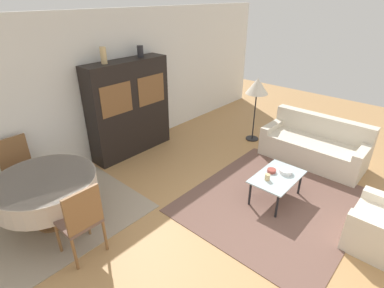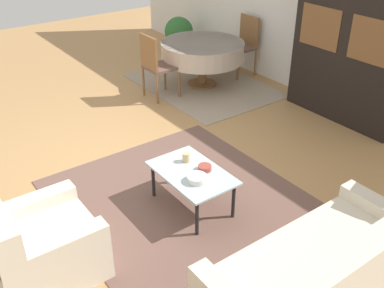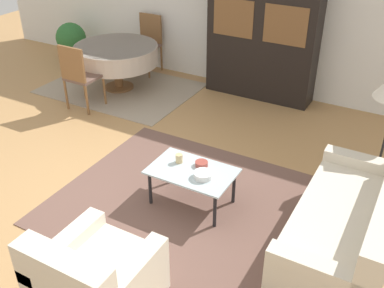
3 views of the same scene
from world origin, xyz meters
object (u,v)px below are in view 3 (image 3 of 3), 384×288
Objects in this scene: dining_chair_near at (79,74)px; couch at (349,228)px; coffee_table at (192,174)px; dining_table at (116,55)px; bowl at (203,175)px; potted_plant at (71,39)px; bowl_small at (201,164)px; display_cabinet at (262,39)px; dining_chair_far at (148,40)px; armchair at (94,281)px; cup at (179,158)px.

couch is at bearing -15.22° from dining_chair_near.
couch is at bearing 1.90° from coffee_table.
dining_chair_near is at bearing -90.00° from dining_table.
bowl is 5.07m from potted_plant.
dining_table is at bearing 141.88° from bowl.
coffee_table is 0.15m from bowl_small.
display_cabinet is 13.52× the size of bowl_small.
dining_chair_far is (-4.20, 2.93, 0.27)m from couch.
armchair is 0.85× the size of dining_chair_far.
potted_plant is (-1.53, 1.49, -0.14)m from dining_chair_near.
dining_chair_far is 1.57m from potted_plant.
couch reaches higher than dining_table.
cup is at bearing 89.54° from couch.
couch is 2.17× the size of armchair.
display_cabinet is 1.37× the size of dining_table.
coffee_table is at bearing -24.88° from dining_chair_near.
dining_chair_near reaches higher than cup.
armchair reaches higher than bowl_small.
coffee_table is 4.91m from potted_plant.
dining_chair_near reaches higher than dining_table.
bowl_small is at bearing 87.40° from couch.
cup reaches higher than coffee_table.
bowl_small is at bearing 13.28° from cup.
potted_plant is (-1.53, -0.30, -0.14)m from dining_chair_far.
bowl is at bearing -19.32° from cup.
dining_chair_far is (-2.58, 2.99, 0.19)m from coffee_table.
couch is at bearing -24.66° from potted_plant.
dining_chair_far reaches higher than cup.
dining_table is at bearing 64.09° from couch.
couch is at bearing -0.46° from cup.
armchair is 4.50m from dining_table.
cup is at bearing 160.83° from coffee_table.
armchair is at bearing -54.93° from dining_table.
dining_chair_far is at bearing 90.00° from dining_chair_near.
dining_table is at bearing -157.26° from display_cabinet.
cup is at bearing 129.20° from dining_chair_far.
potted_plant is at bearing 133.94° from armchair.
display_cabinet reaches higher than dining_chair_far.
couch reaches higher than potted_plant.
dining_table is 6.91× the size of bowl.
couch is 1.85× the size of dining_chair_near.
dining_chair_near is (-2.58, 2.78, 0.27)m from armchair.
display_cabinet is 2.33m from dining_table.
dining_chair_far reaches higher than coffee_table.
cup is 0.38m from bowl.
dining_chair_near is 1.00× the size of dining_chair_far.
armchair reaches higher than cup.
display_cabinet reaches higher than coffee_table.
couch is 2.30m from armchair.
coffee_table is at bearing -39.06° from dining_table.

